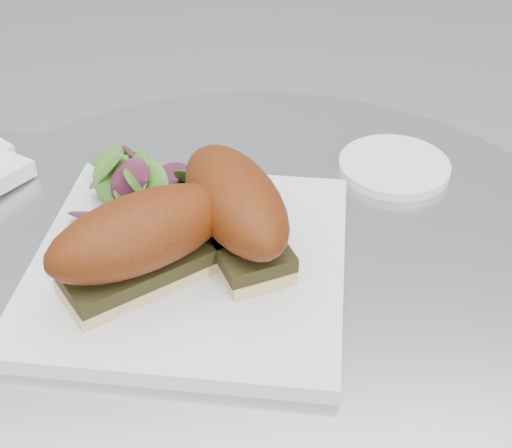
{
  "coord_description": "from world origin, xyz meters",
  "views": [
    {
      "loc": [
        -0.06,
        -0.48,
        1.16
      ],
      "look_at": [
        0.0,
        0.02,
        0.77
      ],
      "focal_mm": 50.0,
      "sensor_mm": 36.0,
      "label": 1
    }
  ],
  "objects_px": {
    "plate": "(190,263)",
    "sandwich_left": "(142,240)",
    "sandwich_right": "(235,207)",
    "saucer": "(394,166)"
  },
  "relations": [
    {
      "from": "plate",
      "to": "sandwich_left",
      "type": "xyz_separation_m",
      "value": [
        -0.04,
        -0.03,
        0.05
      ]
    },
    {
      "from": "plate",
      "to": "sandwich_left",
      "type": "relative_size",
      "value": 1.51
    },
    {
      "from": "sandwich_right",
      "to": "plate",
      "type": "bearing_deg",
      "value": -91.21
    },
    {
      "from": "sandwich_left",
      "to": "plate",
      "type": "bearing_deg",
      "value": 6.77
    },
    {
      "from": "plate",
      "to": "sandwich_right",
      "type": "relative_size",
      "value": 1.55
    },
    {
      "from": "plate",
      "to": "saucer",
      "type": "relative_size",
      "value": 2.29
    },
    {
      "from": "plate",
      "to": "sandwich_left",
      "type": "distance_m",
      "value": 0.07
    },
    {
      "from": "sandwich_right",
      "to": "saucer",
      "type": "xyz_separation_m",
      "value": [
        0.18,
        0.13,
        -0.05
      ]
    },
    {
      "from": "sandwich_right",
      "to": "saucer",
      "type": "bearing_deg",
      "value": 108.62
    },
    {
      "from": "saucer",
      "to": "sandwich_right",
      "type": "bearing_deg",
      "value": -145.59
    }
  ]
}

